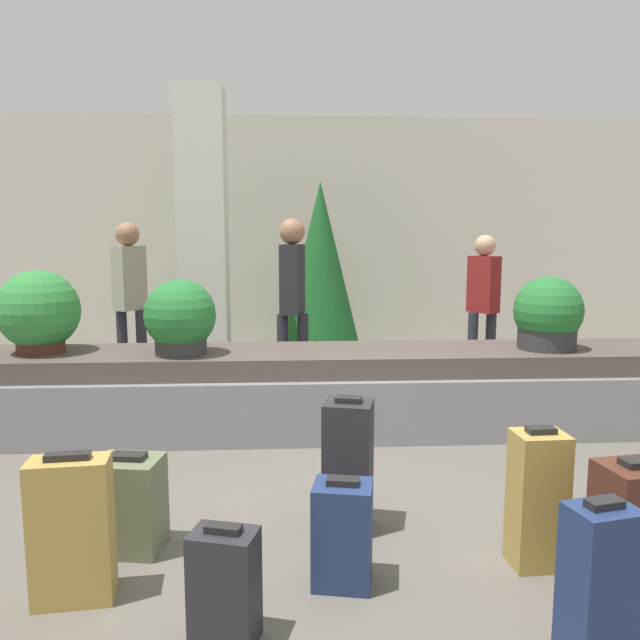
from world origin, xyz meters
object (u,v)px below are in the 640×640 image
(suitcase_0, at_px, (537,499))
(suitcase_1, at_px, (348,465))
(suitcase_2, at_px, (225,587))
(decorated_tree, at_px, (320,267))
(suitcase_4, at_px, (343,534))
(traveler_2, at_px, (483,296))
(suitcase_6, at_px, (599,589))
(suitcase_3, at_px, (638,535))
(traveler_1, at_px, (130,289))
(suitcase_5, at_px, (72,530))
(potted_plant_2, at_px, (39,313))
(pillar, at_px, (203,235))
(traveler_0, at_px, (292,291))
(potted_plant_1, at_px, (180,319))
(potted_plant_0, at_px, (548,315))
(suitcase_7, at_px, (130,504))

(suitcase_0, bearing_deg, suitcase_1, 151.19)
(suitcase_2, relative_size, decorated_tree, 0.22)
(suitcase_0, distance_m, suitcase_4, 0.98)
(traveler_2, bearing_deg, suitcase_6, 134.75)
(suitcase_3, xyz_separation_m, traveler_2, (0.61, 4.13, 0.63))
(suitcase_0, bearing_deg, traveler_1, 124.98)
(suitcase_5, bearing_deg, potted_plant_2, 107.11)
(suitcase_3, distance_m, suitcase_4, 1.30)
(pillar, relative_size, suitcase_2, 6.46)
(suitcase_0, xyz_separation_m, traveler_1, (-2.84, 3.71, 0.70))
(suitcase_2, bearing_deg, traveler_0, 100.56)
(suitcase_4, bearing_deg, suitcase_3, 0.70)
(suitcase_6, height_order, potted_plant_1, potted_plant_1)
(suitcase_2, xyz_separation_m, potted_plant_0, (2.43, 2.68, 0.71))
(traveler_2, height_order, decorated_tree, decorated_tree)
(suitcase_7, xyz_separation_m, traveler_2, (2.95, 3.52, 0.70))
(suitcase_3, height_order, decorated_tree, decorated_tree)
(suitcase_1, relative_size, suitcase_6, 1.12)
(suitcase_1, height_order, suitcase_6, suitcase_1)
(decorated_tree, bearing_deg, suitcase_0, -80.56)
(suitcase_6, bearing_deg, potted_plant_2, 123.73)
(suitcase_7, xyz_separation_m, potted_plant_2, (-1.17, 1.98, 0.75))
(suitcase_5, bearing_deg, pillar, 83.72)
(suitcase_0, height_order, suitcase_2, suitcase_0)
(suitcase_2, distance_m, traveler_0, 3.79)
(suitcase_5, bearing_deg, suitcase_6, -20.86)
(traveler_1, bearing_deg, suitcase_0, 71.64)
(potted_plant_2, relative_size, traveler_0, 0.38)
(suitcase_3, height_order, traveler_0, traveler_0)
(suitcase_4, height_order, decorated_tree, decorated_tree)
(suitcase_3, xyz_separation_m, suitcase_7, (-2.34, 0.61, -0.08))
(suitcase_4, xyz_separation_m, traveler_1, (-1.87, 3.83, 0.80))
(suitcase_3, relative_size, suitcase_6, 1.00)
(suitcase_5, relative_size, potted_plant_2, 1.03)
(suitcase_1, bearing_deg, traveler_1, 135.11)
(suitcase_0, xyz_separation_m, suitcase_4, (-0.97, -0.11, -0.09))
(suitcase_6, bearing_deg, suitcase_2, 157.71)
(suitcase_0, bearing_deg, suitcase_7, 170.20)
(decorated_tree, bearing_deg, potted_plant_0, -56.16)
(traveler_1, bearing_deg, suitcase_2, 52.15)
(potted_plant_0, bearing_deg, suitcase_7, -147.32)
(suitcase_0, height_order, decorated_tree, decorated_tree)
(traveler_0, xyz_separation_m, traveler_2, (2.07, 0.60, -0.12))
(suitcase_0, xyz_separation_m, suitcase_6, (-0.07, -0.74, -0.02))
(suitcase_1, xyz_separation_m, suitcase_2, (-0.59, -0.94, -0.13))
(suitcase_5, bearing_deg, potted_plant_0, 31.16)
(decorated_tree, bearing_deg, pillar, -160.72)
(suitcase_4, bearing_deg, suitcase_6, -24.20)
(suitcase_3, xyz_separation_m, suitcase_6, (-0.38, -0.40, 0.00))
(suitcase_3, relative_size, suitcase_7, 1.29)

